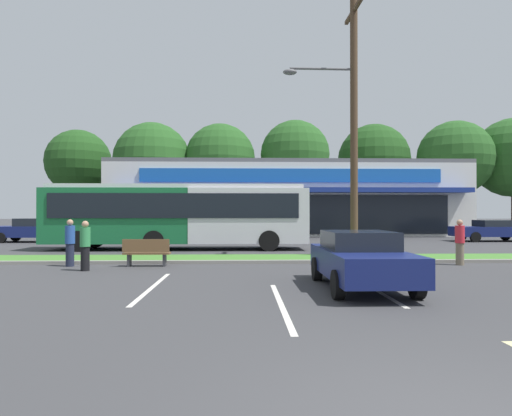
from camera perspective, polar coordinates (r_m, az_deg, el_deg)
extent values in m
cube|color=#427A2D|center=(17.88, 4.33, -6.37)|extent=(56.00, 2.20, 0.12)
cube|color=gray|center=(16.67, 4.79, -6.79)|extent=(56.00, 0.24, 0.12)
cube|color=silver|center=(11.74, -12.96, -9.72)|extent=(0.12, 4.80, 0.01)
cube|color=silver|center=(9.42, 3.17, -12.04)|extent=(0.12, 4.80, 0.01)
cube|color=silver|center=(11.71, 14.49, -9.74)|extent=(0.12, 4.80, 0.01)
cube|color=silver|center=(39.81, 3.57, 0.86)|extent=(28.39, 11.69, 5.66)
cube|color=black|center=(33.95, 4.51, -0.82)|extent=(23.85, 0.08, 2.94)
cube|color=navy|center=(33.33, 4.63, 2.29)|extent=(26.69, 1.40, 0.35)
cube|color=#1959AD|center=(34.02, 4.51, 4.14)|extent=(22.71, 0.16, 1.02)
cube|color=slate|center=(40.00, 3.57, 5.13)|extent=(28.39, 11.69, 0.30)
cylinder|color=#473323|center=(51.83, -21.59, 0.02)|extent=(0.44, 0.44, 4.66)
sphere|color=#1E4719|center=(52.11, -21.57, 5.44)|extent=(6.89, 6.89, 6.89)
cylinder|color=#473323|center=(47.22, -13.03, -0.24)|extent=(0.44, 0.44, 4.18)
sphere|color=#23511E|center=(47.51, -13.02, 5.83)|extent=(7.84, 7.84, 7.84)
cylinder|color=#473323|center=(46.37, -4.57, 0.04)|extent=(0.44, 0.44, 4.65)
sphere|color=#23511E|center=(46.69, -4.57, 6.22)|extent=(7.20, 7.20, 7.20)
cylinder|color=#473323|center=(46.61, 4.96, 0.34)|extent=(0.44, 0.44, 5.15)
sphere|color=#23511E|center=(46.98, 4.95, 6.74)|extent=(7.10, 7.10, 7.10)
cylinder|color=#473323|center=(52.36, 14.72, 0.03)|extent=(0.44, 0.44, 4.72)
sphere|color=#1E4719|center=(52.68, 14.70, 5.89)|extent=(8.05, 8.05, 8.05)
cylinder|color=#473323|center=(51.69, 23.92, 0.02)|extent=(0.44, 0.44, 4.63)
sphere|color=#23511E|center=(52.00, 23.90, 5.80)|extent=(7.79, 7.79, 7.79)
cylinder|color=#4C3826|center=(18.86, 12.30, 9.97)|extent=(0.30, 0.30, 10.62)
cube|color=#4C3826|center=(20.25, 12.27, 23.20)|extent=(0.19, 2.40, 0.14)
cylinder|color=#59595B|center=(19.13, 8.35, 17.03)|extent=(2.60, 0.15, 0.10)
ellipsoid|color=#59595B|center=(18.88, 4.31, 16.79)|extent=(0.56, 0.32, 0.24)
cube|color=#196638|center=(23.60, -16.88, -0.93)|extent=(7.13, 2.58, 2.70)
cube|color=silver|center=(22.77, -0.96, -0.97)|extent=(5.83, 2.57, 2.70)
cube|color=silver|center=(23.04, -9.85, 2.65)|extent=(12.43, 2.34, 0.20)
cube|color=black|center=(21.72, -10.35, 0.29)|extent=(11.91, 0.10, 1.19)
cube|color=black|center=(22.99, 6.39, -0.16)|extent=(0.07, 2.17, 1.51)
cylinder|color=black|center=(24.01, 1.33, -3.81)|extent=(1.00, 0.30, 1.00)
cylinder|color=black|center=(21.68, 1.65, -4.17)|extent=(1.00, 0.30, 1.00)
cylinder|color=black|center=(24.36, -11.73, -3.76)|extent=(1.00, 0.30, 1.00)
cylinder|color=black|center=(22.06, -12.81, -4.10)|extent=(1.00, 0.30, 1.00)
cylinder|color=black|center=(25.23, -19.73, -3.62)|extent=(1.00, 0.30, 1.00)
cylinder|color=black|center=(23.01, -21.55, -3.92)|extent=(1.00, 0.30, 1.00)
cube|color=brown|center=(16.15, -13.63, -5.59)|extent=(1.60, 0.45, 0.06)
cube|color=brown|center=(15.93, -13.77, -4.65)|extent=(1.60, 0.06, 0.44)
cube|color=#333338|center=(16.06, -11.50, -6.43)|extent=(0.08, 0.36, 0.45)
cube|color=#333338|center=(16.30, -15.74, -6.34)|extent=(0.08, 0.36, 0.45)
cube|color=navy|center=(31.55, -26.56, -2.68)|extent=(4.53, 1.90, 0.68)
cube|color=black|center=(31.44, -26.18, -1.63)|extent=(2.04, 1.67, 0.48)
cylinder|color=black|center=(31.38, -29.58, -3.30)|extent=(0.64, 0.22, 0.64)
cylinder|color=black|center=(32.98, -28.12, -3.17)|extent=(0.64, 0.22, 0.64)
cylinder|color=black|center=(30.18, -24.85, -3.43)|extent=(0.64, 0.22, 0.64)
cylinder|color=black|center=(31.84, -23.58, -3.28)|extent=(0.64, 0.22, 0.64)
cube|color=navy|center=(11.45, 13.14, -6.75)|extent=(1.81, 4.37, 0.63)
cube|color=black|center=(11.62, 12.85, -3.99)|extent=(1.60, 1.97, 0.45)
cylinder|color=black|center=(10.49, 19.70, -9.07)|extent=(0.22, 0.64, 0.64)
cylinder|color=black|center=(9.99, 10.33, -9.52)|extent=(0.22, 0.64, 0.64)
cylinder|color=black|center=(13.02, 15.28, -7.40)|extent=(0.22, 0.64, 0.64)
cylinder|color=black|center=(12.63, 7.72, -7.63)|extent=(0.22, 0.64, 0.64)
cube|color=navy|center=(32.66, 27.59, -2.65)|extent=(4.77, 1.86, 0.63)
cube|color=black|center=(32.76, 27.95, -1.73)|extent=(2.15, 1.64, 0.42)
cylinder|color=black|center=(31.19, 26.02, -3.33)|extent=(0.64, 0.22, 0.64)
cylinder|color=black|center=(32.76, 24.57, -3.20)|extent=(0.64, 0.22, 0.64)
cylinder|color=black|center=(34.18, 29.02, -3.07)|extent=(0.64, 0.22, 0.64)
cylinder|color=black|center=(15.51, -20.82, -6.02)|extent=(0.27, 0.27, 0.77)
cylinder|color=#338C4C|center=(15.46, -20.81, -3.46)|extent=(0.32, 0.32, 0.61)
sphere|color=tan|center=(15.44, -20.81, -1.93)|extent=(0.21, 0.21, 0.21)
cylinder|color=#1E2338|center=(16.94, -22.49, -5.52)|extent=(0.28, 0.28, 0.79)
cylinder|color=#264C99|center=(16.90, -22.48, -3.13)|extent=(0.33, 0.33, 0.62)
sphere|color=tan|center=(16.88, -22.48, -1.71)|extent=(0.22, 0.22, 0.22)
cylinder|color=#726651|center=(17.61, 24.40, -5.33)|extent=(0.28, 0.28, 0.78)
cylinder|color=red|center=(17.57, 24.39, -3.05)|extent=(0.33, 0.33, 0.62)
sphere|color=tan|center=(17.56, 24.39, -1.69)|extent=(0.22, 0.22, 0.22)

